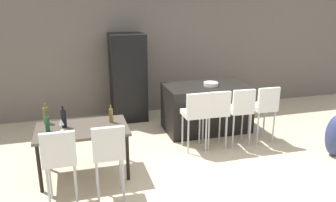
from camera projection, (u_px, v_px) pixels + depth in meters
name	position (u px, v px, depth m)	size (l,w,h in m)	color
ground_plane	(205.00, 156.00, 5.63)	(10.00, 10.00, 0.00)	#C6B28E
back_wall	(164.00, 48.00, 7.61)	(10.00, 0.12, 2.90)	#665B51
kitchen_island	(206.00, 108.00, 6.63)	(1.63, 0.92, 0.92)	black
bar_chair_left	(196.00, 112.00, 5.64)	(0.40, 0.40, 1.05)	silver
bar_chair_middle	(217.00, 110.00, 5.74)	(0.42, 0.42, 1.05)	silver
bar_chair_right	(241.00, 108.00, 5.86)	(0.42, 0.42, 1.05)	silver
bar_chair_far	(265.00, 105.00, 5.99)	(0.40, 0.40, 1.05)	silver
dining_table	(82.00, 132.00, 4.86)	(1.31, 0.82, 0.74)	#4C4238
dining_chair_near	(60.00, 156.00, 4.06)	(0.40, 0.40, 1.05)	silver
dining_chair_far	(108.00, 150.00, 4.22)	(0.41, 0.41, 1.05)	silver
wine_bottle_inner	(64.00, 118.00, 4.82)	(0.08, 0.08, 0.32)	black
wine_bottle_right	(111.00, 115.00, 5.02)	(0.06, 0.06, 0.27)	brown
wine_bottle_corner	(47.00, 124.00, 4.68)	(0.06, 0.06, 0.31)	#194723
wine_bottle_left	(46.00, 115.00, 4.98)	(0.08, 0.08, 0.31)	brown
wine_glass_middle	(61.00, 122.00, 4.70)	(0.07, 0.07, 0.17)	silver
refrigerator	(128.00, 77.00, 7.13)	(0.72, 0.68, 1.84)	black
fruit_bowl	(211.00, 84.00, 6.43)	(0.28, 0.28, 0.07)	beige
floor_vase	(336.00, 135.00, 5.53)	(0.34, 0.34, 0.89)	navy
potted_plant	(239.00, 95.00, 8.00)	(0.34, 0.34, 0.55)	#38383D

